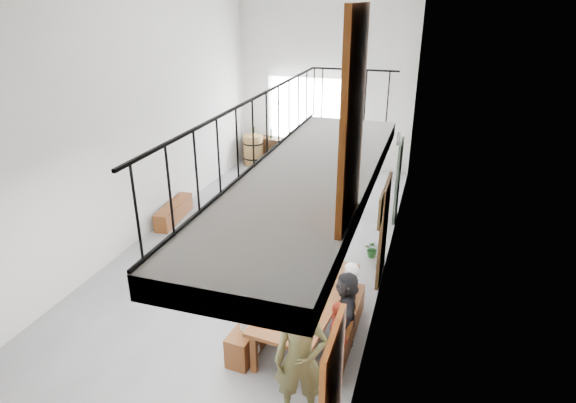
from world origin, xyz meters
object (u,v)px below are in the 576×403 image
(tasting_table, at_px, (308,300))
(side_bench, at_px, (174,212))
(bench_inner, at_px, (266,316))
(oak_barrel, at_px, (253,150))
(host_standing, at_px, (301,359))
(serving_counter, at_px, (271,151))
(bicycle_near, at_px, (320,156))

(tasting_table, xyz_separation_m, side_bench, (-4.31, 3.29, -0.49))
(bench_inner, distance_m, side_bench, 4.90)
(side_bench, xyz_separation_m, oak_barrel, (0.33, 4.59, 0.27))
(side_bench, distance_m, host_standing, 6.76)
(side_bench, relative_size, host_standing, 0.83)
(tasting_table, xyz_separation_m, bench_inner, (-0.70, -0.02, -0.46))
(bench_inner, bearing_deg, serving_counter, 114.40)
(tasting_table, distance_m, host_standing, 1.62)
(oak_barrel, bearing_deg, bench_inner, -67.46)
(bench_inner, height_order, bicycle_near, bicycle_near)
(host_standing, relative_size, bicycle_near, 1.13)
(oak_barrel, bearing_deg, bicycle_near, 5.60)
(serving_counter, relative_size, host_standing, 0.89)
(tasting_table, bearing_deg, oak_barrel, 122.77)
(side_bench, xyz_separation_m, serving_counter, (0.84, 4.88, 0.22))
(bench_inner, bearing_deg, tasting_table, 7.52)
(tasting_table, xyz_separation_m, host_standing, (0.33, -1.57, 0.22))
(serving_counter, distance_m, host_standing, 10.47)
(oak_barrel, distance_m, host_standing, 10.40)
(side_bench, relative_size, serving_counter, 0.94)
(side_bench, xyz_separation_m, bicycle_near, (2.50, 4.80, 0.21))
(oak_barrel, xyz_separation_m, serving_counter, (0.51, 0.29, -0.05))
(tasting_table, height_order, serving_counter, serving_counter)
(tasting_table, relative_size, bicycle_near, 1.56)
(bench_inner, bearing_deg, oak_barrel, 118.26)
(host_standing, distance_m, bicycle_near, 9.91)
(tasting_table, height_order, bicycle_near, bicycle_near)
(side_bench, height_order, bicycle_near, bicycle_near)
(bicycle_near, bearing_deg, serving_counter, 69.95)
(bench_inner, distance_m, host_standing, 1.98)
(serving_counter, xyz_separation_m, bicycle_near, (1.67, -0.08, -0.00))
(serving_counter, bearing_deg, bicycle_near, 6.58)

